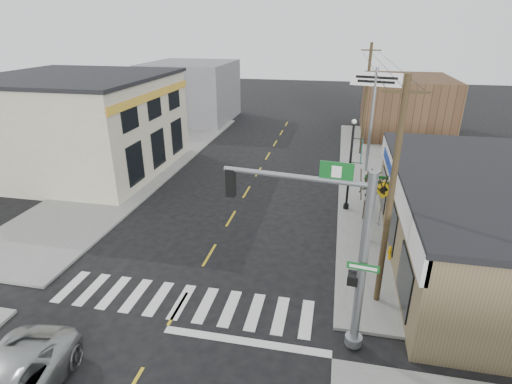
% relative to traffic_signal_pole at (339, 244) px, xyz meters
% --- Properties ---
extents(ground, '(140.00, 140.00, 0.00)m').
position_rel_traffic_signal_pole_xyz_m(ground, '(-5.92, 0.67, -3.98)').
color(ground, black).
rests_on(ground, ground).
extents(sidewalk_right, '(6.00, 38.00, 0.13)m').
position_rel_traffic_signal_pole_xyz_m(sidewalk_right, '(3.08, 13.67, -3.92)').
color(sidewalk_right, slate).
rests_on(sidewalk_right, ground).
extents(sidewalk_left, '(6.00, 38.00, 0.13)m').
position_rel_traffic_signal_pole_xyz_m(sidewalk_left, '(-14.92, 13.67, -3.92)').
color(sidewalk_left, slate).
rests_on(sidewalk_left, ground).
extents(center_line, '(0.12, 56.00, 0.01)m').
position_rel_traffic_signal_pole_xyz_m(center_line, '(-5.92, 8.67, -3.98)').
color(center_line, gold).
rests_on(center_line, ground).
extents(crosswalk, '(11.00, 2.20, 0.01)m').
position_rel_traffic_signal_pole_xyz_m(crosswalk, '(-5.92, 1.07, -3.98)').
color(crosswalk, silver).
rests_on(crosswalk, ground).
extents(left_building, '(12.00, 12.00, 6.80)m').
position_rel_traffic_signal_pole_xyz_m(left_building, '(-18.92, 14.67, -0.58)').
color(left_building, '#BBB69C').
rests_on(left_building, ground).
extents(bldg_distant_right, '(8.00, 10.00, 5.60)m').
position_rel_traffic_signal_pole_xyz_m(bldg_distant_right, '(6.08, 30.67, -1.18)').
color(bldg_distant_right, brown).
rests_on(bldg_distant_right, ground).
extents(bldg_distant_left, '(9.00, 10.00, 6.40)m').
position_rel_traffic_signal_pole_xyz_m(bldg_distant_left, '(-16.92, 32.67, -0.78)').
color(bldg_distant_left, slate).
rests_on(bldg_distant_left, ground).
extents(traffic_signal_pole, '(5.11, 0.39, 6.47)m').
position_rel_traffic_signal_pole_xyz_m(traffic_signal_pole, '(0.00, 0.00, 0.00)').
color(traffic_signal_pole, gray).
rests_on(traffic_signal_pole, sidewalk_right).
extents(guide_sign, '(1.63, 0.14, 2.85)m').
position_rel_traffic_signal_pole_xyz_m(guide_sign, '(2.15, 9.89, -2.01)').
color(guide_sign, '#43351F').
rests_on(guide_sign, sidewalk_right).
extents(fire_hydrant, '(0.21, 0.21, 0.68)m').
position_rel_traffic_signal_pole_xyz_m(fire_hydrant, '(2.55, 5.88, -3.48)').
color(fire_hydrant, '#DD9200').
rests_on(fire_hydrant, sidewalk_right).
extents(ped_crossing_sign, '(1.03, 0.07, 2.65)m').
position_rel_traffic_signal_pole_xyz_m(ped_crossing_sign, '(2.28, 9.22, -2.03)').
color(ped_crossing_sign, gray).
rests_on(ped_crossing_sign, sidewalk_right).
extents(lamp_post, '(0.70, 0.55, 5.38)m').
position_rel_traffic_signal_pole_xyz_m(lamp_post, '(0.60, 11.11, -0.73)').
color(lamp_post, black).
rests_on(lamp_post, sidewalk_right).
extents(dance_center_sign, '(3.50, 0.22, 7.45)m').
position_rel_traffic_signal_pole_xyz_m(dance_center_sign, '(2.01, 18.29, 1.69)').
color(dance_center_sign, gray).
rests_on(dance_center_sign, sidewalk_right).
extents(bare_tree, '(2.17, 2.17, 4.34)m').
position_rel_traffic_signal_pole_xyz_m(bare_tree, '(1.58, 7.45, -0.44)').
color(bare_tree, black).
rests_on(bare_tree, sidewalk_right).
extents(shrub_front, '(1.27, 1.27, 0.95)m').
position_rel_traffic_signal_pole_xyz_m(shrub_front, '(3.43, 3.20, -3.38)').
color(shrub_front, '#15351A').
rests_on(shrub_front, sidewalk_right).
extents(shrub_back, '(1.23, 1.23, 0.92)m').
position_rel_traffic_signal_pole_xyz_m(shrub_back, '(3.27, 6.41, -3.39)').
color(shrub_back, black).
rests_on(shrub_back, sidewalk_right).
extents(utility_pole_near, '(1.52, 0.23, 8.72)m').
position_rel_traffic_signal_pole_xyz_m(utility_pole_near, '(1.72, 2.66, 0.62)').
color(utility_pole_near, '#43311F').
rests_on(utility_pole_near, sidewalk_right).
extents(utility_pole_far, '(1.54, 0.23, 8.88)m').
position_rel_traffic_signal_pole_xyz_m(utility_pole_far, '(1.75, 22.64, 0.70)').
color(utility_pole_far, '#3B2E1F').
rests_on(utility_pole_far, sidewalk_right).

